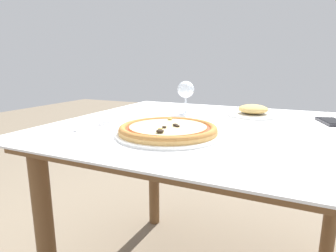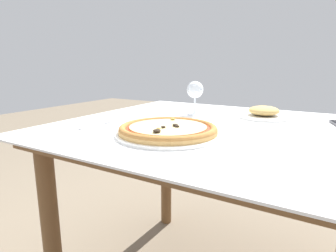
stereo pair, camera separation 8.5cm
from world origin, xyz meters
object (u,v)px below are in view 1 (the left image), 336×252
object	(u,v)px
fork	(94,126)
side_plate	(253,112)
dining_table	(213,149)
pizza_plate	(168,130)
wine_glass_far_left	(186,91)
cell_phone	(332,122)

from	to	relation	value
fork	side_plate	xyz separation A→B (m)	(0.47, 0.45, 0.02)
dining_table	pizza_plate	distance (m)	0.25
fork	wine_glass_far_left	bearing A→B (deg)	63.01
pizza_plate	wine_glass_far_left	bearing A→B (deg)	103.61
pizza_plate	dining_table	bearing A→B (deg)	67.07
cell_phone	side_plate	world-z (taller)	side_plate
dining_table	cell_phone	distance (m)	0.45
fork	pizza_plate	bearing A→B (deg)	-1.23
fork	cell_phone	world-z (taller)	cell_phone
wine_glass_far_left	cell_phone	size ratio (longest dim) A/B	0.91
side_plate	pizza_plate	bearing A→B (deg)	-112.03
dining_table	wine_glass_far_left	world-z (taller)	wine_glass_far_left
dining_table	fork	distance (m)	0.43
side_plate	dining_table	bearing A→B (deg)	-111.29
dining_table	fork	bearing A→B (deg)	-152.11
pizza_plate	fork	bearing A→B (deg)	178.77
dining_table	pizza_plate	xyz separation A→B (m)	(-0.09, -0.20, 0.11)
pizza_plate	fork	distance (m)	0.29
pizza_plate	wine_glass_far_left	distance (m)	0.41
pizza_plate	cell_phone	size ratio (longest dim) A/B	2.01
pizza_plate	wine_glass_far_left	world-z (taller)	wine_glass_far_left
wine_glass_far_left	side_plate	bearing A→B (deg)	13.79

